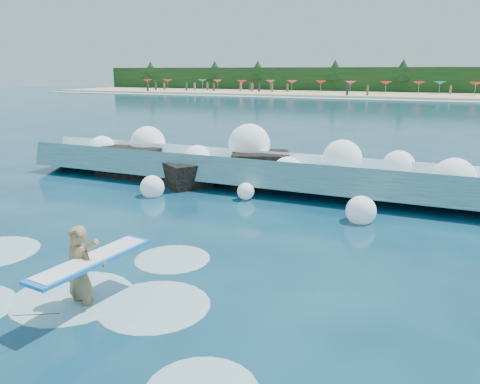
{
  "coord_description": "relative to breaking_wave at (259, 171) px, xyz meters",
  "views": [
    {
      "loc": [
        6.41,
        -8.99,
        4.33
      ],
      "look_at": [
        1.5,
        2.0,
        1.2
      ],
      "focal_mm": 35.0,
      "sensor_mm": 36.0,
      "label": 1
    }
  ],
  "objects": [
    {
      "name": "ground",
      "position": [
        0.09,
        -7.39,
        -0.59
      ],
      "size": [
        200.0,
        200.0,
        0.0
      ],
      "primitive_type": "plane",
      "color": "#082B42",
      "rests_on": "ground"
    },
    {
      "name": "beach",
      "position": [
        0.09,
        70.61,
        -0.39
      ],
      "size": [
        140.0,
        20.0,
        0.4
      ],
      "primitive_type": "cube",
      "color": "tan",
      "rests_on": "ground"
    },
    {
      "name": "wet_band",
      "position": [
        0.09,
        59.61,
        -0.55
      ],
      "size": [
        140.0,
        5.0,
        0.08
      ],
      "primitive_type": "cube",
      "color": "silver",
      "rests_on": "ground"
    },
    {
      "name": "treeline",
      "position": [
        0.09,
        80.61,
        1.91
      ],
      "size": [
        140.0,
        4.0,
        5.0
      ],
      "primitive_type": "cube",
      "color": "black",
      "rests_on": "ground"
    },
    {
      "name": "breaking_wave",
      "position": [
        0.0,
        0.0,
        0.0
      ],
      "size": [
        19.73,
        3.0,
        1.7
      ],
      "color": "teal",
      "rests_on": "ground"
    },
    {
      "name": "rock_cluster",
      "position": [
        -3.09,
        -0.31,
        -0.11
      ],
      "size": [
        8.35,
        3.58,
        1.52
      ],
      "color": "black",
      "rests_on": "ground"
    },
    {
      "name": "surfer_with_board",
      "position": [
        0.51,
        -10.21,
        0.1
      ],
      "size": [
        1.09,
        3.02,
        1.89
      ],
      "color": "#9C7748",
      "rests_on": "ground"
    },
    {
      "name": "wave_spray",
      "position": [
        -0.17,
        -0.08,
        0.5
      ],
      "size": [
        15.49,
        4.75,
        2.44
      ],
      "color": "white",
      "rests_on": "ground"
    },
    {
      "name": "surf_foam",
      "position": [
        -0.29,
        -9.86,
        -0.59
      ],
      "size": [
        9.17,
        5.72,
        0.12
      ],
      "color": "silver",
      "rests_on": "ground"
    },
    {
      "name": "beach_umbrellas",
      "position": [
        0.02,
        72.39,
        1.66
      ],
      "size": [
        110.96,
        6.81,
        0.5
      ],
      "color": "red",
      "rests_on": "ground"
    },
    {
      "name": "beachgoers",
      "position": [
        1.43,
        67.5,
        0.5
      ],
      "size": [
        104.84,
        12.81,
        1.92
      ],
      "color": "#3F332D",
      "rests_on": "ground"
    }
  ]
}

